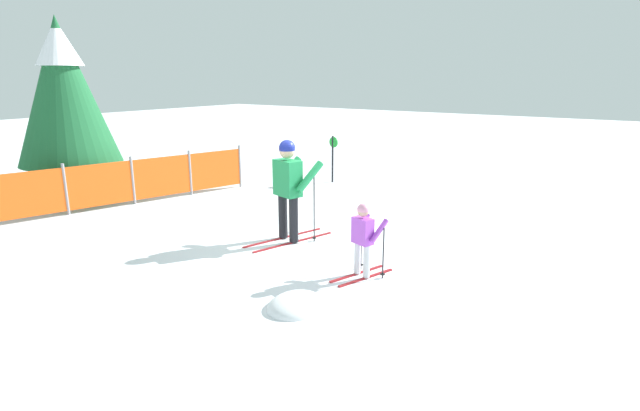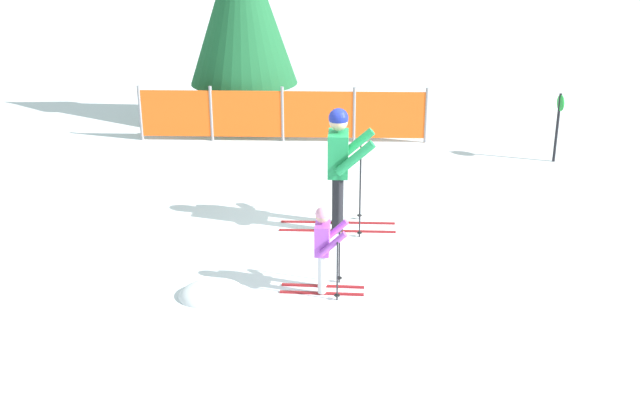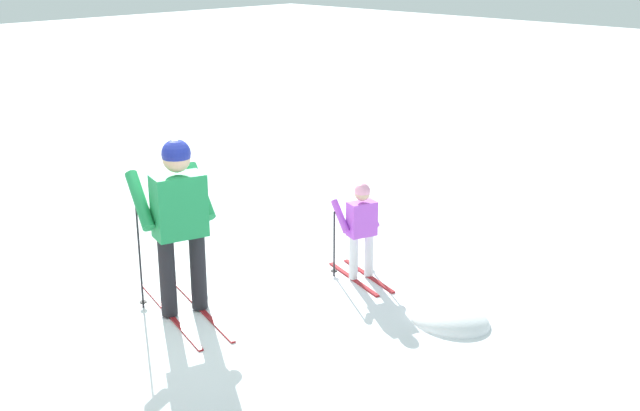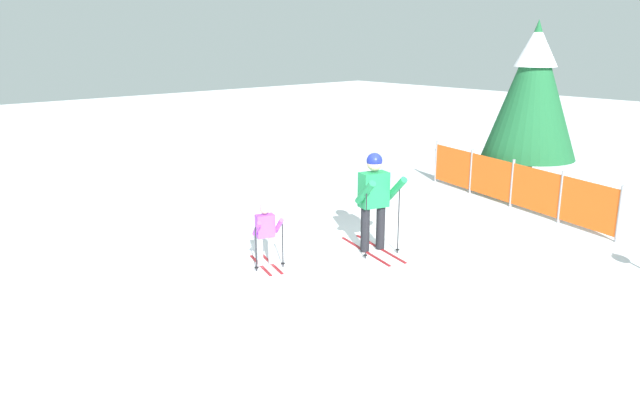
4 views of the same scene
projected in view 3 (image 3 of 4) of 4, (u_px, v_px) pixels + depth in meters
ground_plane at (188, 302)px, 8.15m from camera, size 60.00×60.00×0.00m
skier_adult at (179, 211)px, 7.60m from camera, size 1.69×0.89×1.75m
skier_child at (361, 224)px, 8.54m from camera, size 1.03×0.58×1.08m
snow_mound at (450, 321)px, 7.72m from camera, size 0.80×0.68×0.32m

